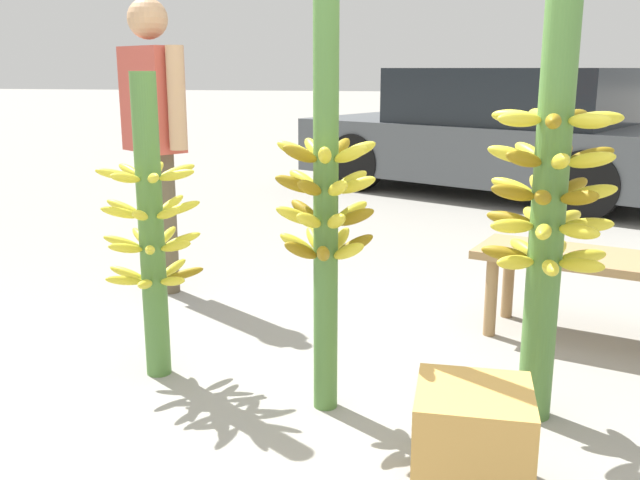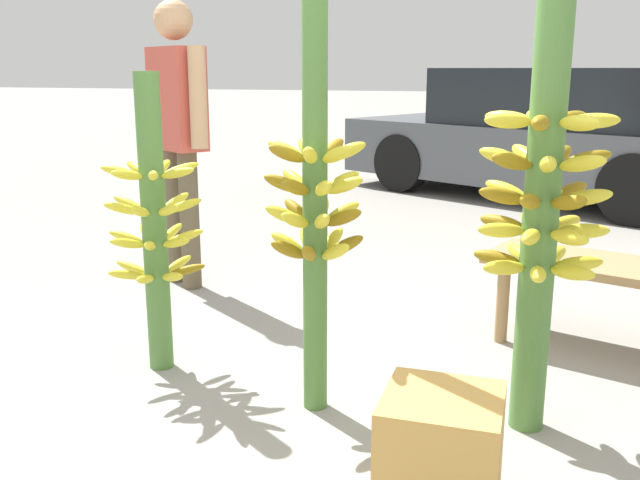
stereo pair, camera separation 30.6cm
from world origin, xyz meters
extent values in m
plane|color=gray|center=(0.00, 0.00, 0.00)|extent=(80.00, 80.00, 0.00)
cylinder|color=#4C7A38|center=(-0.79, 0.48, 0.65)|extent=(0.11, 0.11, 1.29)
ellipsoid|color=gold|center=(-0.81, 0.60, 0.88)|extent=(0.06, 0.17, 0.07)
ellipsoid|color=gold|center=(-0.90, 0.54, 0.88)|extent=(0.16, 0.12, 0.07)
ellipsoid|color=gold|center=(-0.91, 0.43, 0.88)|extent=(0.17, 0.10, 0.07)
ellipsoid|color=gold|center=(-0.83, 0.35, 0.88)|extent=(0.09, 0.17, 0.07)
ellipsoid|color=gold|center=(-0.72, 0.37, 0.88)|extent=(0.13, 0.16, 0.07)
ellipsoid|color=gold|center=(-0.66, 0.46, 0.88)|extent=(0.17, 0.05, 0.07)
ellipsoid|color=gold|center=(-0.70, 0.57, 0.88)|extent=(0.14, 0.15, 0.07)
ellipsoid|color=gold|center=(-0.75, 0.60, 0.73)|extent=(0.09, 0.17, 0.09)
ellipsoid|color=gold|center=(-0.86, 0.58, 0.73)|extent=(0.12, 0.16, 0.09)
ellipsoid|color=gold|center=(-0.91, 0.49, 0.73)|extent=(0.17, 0.06, 0.09)
ellipsoid|color=gold|center=(-0.88, 0.39, 0.73)|extent=(0.15, 0.15, 0.09)
ellipsoid|color=gold|center=(-0.77, 0.35, 0.73)|extent=(0.06, 0.17, 0.09)
ellipsoid|color=gold|center=(-0.68, 0.41, 0.73)|extent=(0.16, 0.12, 0.09)
ellipsoid|color=gold|center=(-0.67, 0.52, 0.73)|extent=(0.17, 0.09, 0.09)
ellipsoid|color=gold|center=(-0.74, 0.36, 0.59)|extent=(0.10, 0.17, 0.08)
ellipsoid|color=gold|center=(-0.67, 0.44, 0.59)|extent=(0.17, 0.09, 0.08)
ellipsoid|color=gold|center=(-0.68, 0.55, 0.59)|extent=(0.16, 0.13, 0.08)
ellipsoid|color=gold|center=(-0.78, 0.60, 0.59)|extent=(0.05, 0.17, 0.08)
ellipsoid|color=gold|center=(-0.88, 0.56, 0.59)|extent=(0.15, 0.14, 0.08)
ellipsoid|color=gold|center=(-0.91, 0.46, 0.59)|extent=(0.17, 0.06, 0.08)
ellipsoid|color=gold|center=(-0.85, 0.37, 0.59)|extent=(0.12, 0.16, 0.08)
ellipsoid|color=gold|center=(-0.68, 0.41, 0.45)|extent=(0.17, 0.12, 0.08)
ellipsoid|color=olive|center=(-0.67, 0.52, 0.45)|extent=(0.17, 0.10, 0.08)
ellipsoid|color=gold|center=(-0.75, 0.60, 0.45)|extent=(0.09, 0.17, 0.08)
ellipsoid|color=olive|center=(-0.86, 0.58, 0.45)|extent=(0.13, 0.16, 0.08)
ellipsoid|color=gold|center=(-0.92, 0.49, 0.45)|extent=(0.17, 0.05, 0.08)
ellipsoid|color=gold|center=(-0.88, 0.38, 0.45)|extent=(0.14, 0.15, 0.08)
ellipsoid|color=gold|center=(-0.77, 0.35, 0.45)|extent=(0.06, 0.17, 0.08)
cylinder|color=#4C7A38|center=(-0.01, 0.31, 0.83)|extent=(0.09, 0.09, 1.67)
ellipsoid|color=gold|center=(-0.08, 0.41, 1.01)|extent=(0.13, 0.16, 0.10)
ellipsoid|color=gold|center=(-0.13, 0.32, 1.01)|extent=(0.16, 0.06, 0.10)
ellipsoid|color=olive|center=(-0.09, 0.23, 1.01)|extent=(0.14, 0.15, 0.10)
ellipsoid|color=gold|center=(0.01, 0.20, 1.01)|extent=(0.07, 0.17, 0.10)
ellipsoid|color=gold|center=(0.09, 0.26, 1.01)|extent=(0.16, 0.12, 0.10)
ellipsoid|color=gold|center=(0.09, 0.36, 1.01)|extent=(0.17, 0.10, 0.10)
ellipsoid|color=olive|center=(0.02, 0.42, 1.01)|extent=(0.09, 0.17, 0.10)
ellipsoid|color=olive|center=(-0.12, 0.27, 0.89)|extent=(0.17, 0.10, 0.10)
ellipsoid|color=olive|center=(-0.05, 0.20, 0.89)|extent=(0.10, 0.17, 0.10)
ellipsoid|color=gold|center=(0.05, 0.22, 0.89)|extent=(0.13, 0.16, 0.10)
ellipsoid|color=gold|center=(0.10, 0.30, 0.89)|extent=(0.16, 0.06, 0.10)
ellipsoid|color=gold|center=(0.07, 0.39, 0.89)|extent=(0.15, 0.15, 0.10)
ellipsoid|color=olive|center=(-0.03, 0.43, 0.89)|extent=(0.07, 0.16, 0.10)
ellipsoid|color=gold|center=(-0.11, 0.37, 0.89)|extent=(0.16, 0.12, 0.10)
ellipsoid|color=gold|center=(-0.05, 0.21, 0.77)|extent=(0.10, 0.17, 0.10)
ellipsoid|color=gold|center=(0.05, 0.21, 0.77)|extent=(0.12, 0.16, 0.10)
ellipsoid|color=olive|center=(0.10, 0.30, 0.77)|extent=(0.16, 0.07, 0.10)
ellipsoid|color=gold|center=(0.07, 0.39, 0.77)|extent=(0.15, 0.14, 0.10)
ellipsoid|color=gold|center=(-0.02, 0.43, 0.77)|extent=(0.06, 0.16, 0.10)
ellipsoid|color=olive|center=(-0.11, 0.38, 0.77)|extent=(0.16, 0.13, 0.10)
ellipsoid|color=gold|center=(-0.12, 0.28, 0.77)|extent=(0.17, 0.09, 0.10)
ellipsoid|color=gold|center=(0.08, 0.26, 0.65)|extent=(0.16, 0.12, 0.11)
ellipsoid|color=olive|center=(0.09, 0.35, 0.65)|extent=(0.16, 0.10, 0.11)
ellipsoid|color=gold|center=(0.02, 0.42, 0.65)|extent=(0.09, 0.16, 0.11)
ellipsoid|color=gold|center=(-0.07, 0.41, 0.65)|extent=(0.13, 0.16, 0.11)
ellipsoid|color=gold|center=(-0.12, 0.32, 0.65)|extent=(0.16, 0.06, 0.11)
ellipsoid|color=olive|center=(-0.09, 0.23, 0.65)|extent=(0.14, 0.15, 0.11)
ellipsoid|color=olive|center=(0.00, 0.20, 0.65)|extent=(0.07, 0.16, 0.11)
cylinder|color=#4C7A38|center=(0.79, 0.40, 0.84)|extent=(0.12, 0.12, 1.69)
ellipsoid|color=gold|center=(0.88, 0.29, 1.13)|extent=(0.16, 0.16, 0.06)
ellipsoid|color=gold|center=(0.93, 0.41, 1.13)|extent=(0.18, 0.06, 0.06)
ellipsoid|color=olive|center=(0.87, 0.52, 1.13)|extent=(0.14, 0.17, 0.06)
ellipsoid|color=gold|center=(0.74, 0.54, 1.13)|extent=(0.10, 0.18, 0.06)
ellipsoid|color=gold|center=(0.65, 0.45, 1.13)|extent=(0.18, 0.11, 0.06)
ellipsoid|color=gold|center=(0.66, 0.33, 1.13)|extent=(0.18, 0.13, 0.06)
ellipsoid|color=olive|center=(0.76, 0.25, 1.13)|extent=(0.08, 0.18, 0.06)
ellipsoid|color=olive|center=(0.68, 0.30, 1.00)|extent=(0.17, 0.16, 0.09)
ellipsoid|color=gold|center=(0.80, 0.26, 1.00)|extent=(0.06, 0.18, 0.09)
ellipsoid|color=gold|center=(0.90, 0.32, 1.00)|extent=(0.18, 0.14, 0.09)
ellipsoid|color=olive|center=(0.92, 0.44, 1.00)|extent=(0.19, 0.10, 0.09)
ellipsoid|color=olive|center=(0.84, 0.53, 1.00)|extent=(0.11, 0.19, 0.09)
ellipsoid|color=gold|center=(0.72, 0.52, 1.00)|extent=(0.13, 0.18, 0.09)
ellipsoid|color=gold|center=(0.65, 0.42, 1.00)|extent=(0.19, 0.08, 0.09)
ellipsoid|color=olive|center=(0.88, 0.50, 0.87)|extent=(0.16, 0.17, 0.09)
ellipsoid|color=gold|center=(0.76, 0.54, 0.87)|extent=(0.08, 0.19, 0.09)
ellipsoid|color=gold|center=(0.66, 0.46, 0.87)|extent=(0.18, 0.13, 0.09)
ellipsoid|color=olive|center=(0.66, 0.34, 0.87)|extent=(0.19, 0.12, 0.09)
ellipsoid|color=olive|center=(0.75, 0.26, 0.87)|extent=(0.10, 0.19, 0.09)
ellipsoid|color=olive|center=(0.87, 0.28, 0.87)|extent=(0.15, 0.18, 0.09)
ellipsoid|color=gold|center=(0.93, 0.39, 0.87)|extent=(0.18, 0.06, 0.09)
ellipsoid|color=gold|center=(0.88, 0.29, 0.76)|extent=(0.15, 0.17, 0.06)
ellipsoid|color=gold|center=(0.93, 0.40, 0.76)|extent=(0.18, 0.06, 0.06)
ellipsoid|color=gold|center=(0.87, 0.51, 0.76)|extent=(0.15, 0.17, 0.06)
ellipsoid|color=gold|center=(0.75, 0.54, 0.76)|extent=(0.10, 0.18, 0.06)
ellipsoid|color=olive|center=(0.65, 0.45, 0.76)|extent=(0.18, 0.12, 0.06)
ellipsoid|color=gold|center=(0.66, 0.33, 0.76)|extent=(0.18, 0.13, 0.06)
ellipsoid|color=gold|center=(0.76, 0.26, 0.76)|extent=(0.08, 0.18, 0.06)
ellipsoid|color=gold|center=(0.72, 0.52, 0.63)|extent=(0.13, 0.18, 0.07)
ellipsoid|color=olive|center=(0.65, 0.42, 0.63)|extent=(0.18, 0.08, 0.07)
ellipsoid|color=gold|center=(0.68, 0.30, 0.63)|extent=(0.17, 0.15, 0.07)
ellipsoid|color=gold|center=(0.79, 0.25, 0.63)|extent=(0.06, 0.18, 0.07)
ellipsoid|color=gold|center=(0.90, 0.31, 0.63)|extent=(0.17, 0.15, 0.07)
ellipsoid|color=gold|center=(0.93, 0.43, 0.63)|extent=(0.18, 0.10, 0.07)
ellipsoid|color=gold|center=(0.84, 0.53, 0.63)|extent=(0.12, 0.18, 0.07)
cylinder|color=brown|center=(-1.36, 1.69, 0.42)|extent=(0.16, 0.16, 0.83)
cylinder|color=brown|center=(-1.21, 1.59, 0.42)|extent=(0.16, 0.16, 0.83)
cube|color=#BF4C3F|center=(-1.28, 1.64, 1.13)|extent=(0.45, 0.39, 0.59)
cylinder|color=tan|center=(-1.50, 1.79, 1.14)|extent=(0.14, 0.14, 0.56)
cylinder|color=tan|center=(-1.07, 1.49, 1.14)|extent=(0.14, 0.14, 0.56)
sphere|color=tan|center=(-1.28, 1.64, 1.57)|extent=(0.23, 0.23, 0.23)
cube|color=#99754C|center=(1.15, 1.23, 0.42)|extent=(1.25, 0.78, 0.04)
cylinder|color=#99754C|center=(0.74, 1.53, 0.20)|extent=(0.06, 0.06, 0.40)
cylinder|color=#99754C|center=(0.64, 1.24, 0.20)|extent=(0.06, 0.06, 0.40)
cube|color=#4C5156|center=(0.79, 5.54, 0.46)|extent=(4.34, 3.32, 0.58)
cube|color=black|center=(0.93, 5.47, 1.03)|extent=(2.67, 2.38, 0.55)
cylinder|color=black|center=(-0.67, 5.43, 0.31)|extent=(0.64, 0.46, 0.62)
cylinder|color=black|center=(0.03, 6.79, 0.31)|extent=(0.64, 0.46, 0.62)
cylinder|color=black|center=(1.55, 4.30, 0.31)|extent=(0.64, 0.46, 0.62)
cube|color=#C69347|center=(0.55, -0.19, 0.18)|extent=(0.35, 0.35, 0.35)
camera|label=1|loc=(0.48, -2.23, 1.30)|focal=40.00mm
camera|label=2|loc=(0.78, -2.15, 1.30)|focal=40.00mm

